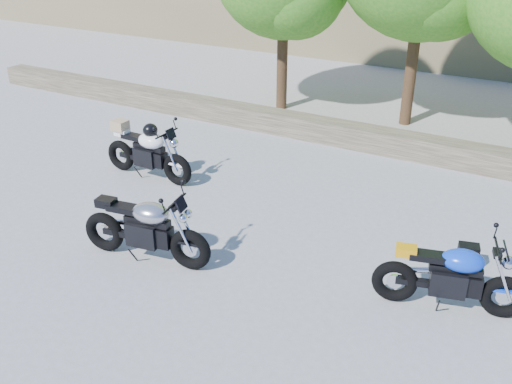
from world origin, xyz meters
The scene contains 6 objects.
ground centered at (0.00, 0.00, 0.00)m, with size 90.00×90.00×0.00m, color gray.
stone_wall centered at (0.00, 5.50, 0.25)m, with size 22.00×0.55×0.50m, color #483C30.
silver_bike centered at (-0.84, -0.53, 0.52)m, with size 2.14×0.68×1.08m.
white_bike centered at (-2.77, 1.87, 0.57)m, with size 2.09×0.66×1.16m.
blue_bike centered at (3.44, 0.49, 0.49)m, with size 1.99×0.77×1.01m.
backpack centered at (3.47, 1.61, 0.19)m, with size 0.34×0.31×0.40m.
Camera 1 is at (4.25, -6.19, 4.81)m, focal length 40.00 mm.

